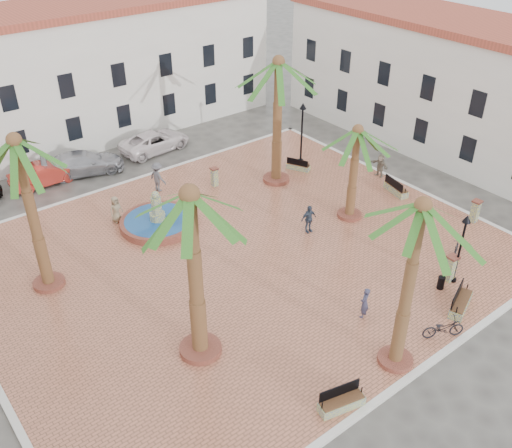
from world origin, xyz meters
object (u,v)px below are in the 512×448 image
object	(u,v)px
palm_s	(420,225)
pedestrian_fountain_b	(309,219)
bench_e	(396,189)
bollard_e	(475,211)
bench_se	(460,303)
bench_ne	(298,166)
palm_e	(357,142)
car_white	(155,141)
bench_s	(341,403)
bollard_se	(451,268)
pedestrian_east	(380,165)
bicycle_b	(455,252)
car_silver	(83,163)
palm_sw	(191,217)
palm_ne	(278,77)
pedestrian_north	(158,177)
litter_bin	(441,283)
cyclist_a	(365,303)
fountain	(158,221)
palm_nw	(18,158)
pedestrian_fountain_a	(116,209)
lamppost_e	(302,123)
bollard_n	(214,177)
car_red	(44,174)
lamppost_s	(463,237)
bicycle_a	(443,328)

from	to	relation	value
palm_s	pedestrian_fountain_b	world-z (taller)	palm_s
bench_e	bollard_e	distance (m)	5.07
bench_se	bench_ne	size ratio (longest dim) A/B	1.28
palm_e	car_white	world-z (taller)	palm_e
bench_s	bench_ne	distance (m)	19.80
bollard_se	pedestrian_east	bearing A→B (deg)	59.17
bicycle_b	car_silver	bearing A→B (deg)	1.69
palm_sw	palm_ne	size ratio (longest dim) A/B	0.98
palm_ne	pedestrian_north	size ratio (longest dim) A/B	4.24
litter_bin	cyclist_a	size ratio (longest dim) A/B	0.43
palm_sw	bollard_e	world-z (taller)	palm_sw
fountain	bollard_se	distance (m)	15.85
bench_se	fountain	bearing A→B (deg)	95.62
bench_e	litter_bin	world-z (taller)	bench_e
palm_nw	pedestrian_fountain_a	world-z (taller)	palm_nw
palm_s	bicycle_b	bearing A→B (deg)	19.50
lamppost_e	bollard_n	bearing A→B (deg)	172.94
litter_bin	car_silver	xyz separation A→B (m)	(-8.39, 22.32, 0.27)
palm_s	car_white	bearing A→B (deg)	83.96
lamppost_e	litter_bin	size ratio (longest dim) A/B	6.36
palm_e	bollard_n	world-z (taller)	palm_e
palm_e	bench_se	distance (m)	10.07
cyclist_a	pedestrian_east	distance (m)	14.07
pedestrian_fountain_b	pedestrian_north	bearing A→B (deg)	121.14
bench_e	bollard_e	bearing A→B (deg)	-156.32
car_red	car_white	xyz separation A→B (m)	(8.10, 0.09, -0.00)
bollard_e	car_red	bearing A→B (deg)	131.45
palm_s	bench_s	size ratio (longest dim) A/B	4.10
fountain	lamppost_s	xyz separation A→B (m)	(8.88, -13.39, 2.27)
bench_ne	lamppost_s	bearing A→B (deg)	146.24
fountain	car_white	distance (m)	10.47
fountain	pedestrian_fountain_b	bearing A→B (deg)	-42.25
cyclist_a	pedestrian_fountain_a	xyz separation A→B (m)	(-5.10, 14.28, 0.01)
palm_s	bollard_e	xyz separation A→B (m)	(12.00, 4.41, -5.97)
pedestrian_fountain_a	bench_s	bearing A→B (deg)	-97.70
bicycle_a	car_white	xyz separation A→B (m)	(-0.16, 24.64, 0.07)
bench_s	pedestrian_fountain_a	bearing A→B (deg)	105.54
car_red	bollard_se	bearing A→B (deg)	-152.04
bench_ne	car_white	distance (m)	10.62
palm_sw	pedestrian_fountain_a	xyz separation A→B (m)	(1.92, 11.56, -5.86)
palm_nw	bench_e	distance (m)	21.92
palm_e	pedestrian_east	size ratio (longest dim) A/B	3.60
fountain	bench_se	size ratio (longest dim) A/B	2.05
palm_nw	litter_bin	world-z (taller)	palm_nw
pedestrian_fountain_b	car_white	distance (m)	14.93
bollard_n	pedestrian_fountain_b	xyz separation A→B (m)	(1.05, -7.64, 0.18)
lamppost_e	car_silver	world-z (taller)	lamppost_e
bench_ne	bicycle_b	bearing A→B (deg)	152.48
fountain	lamppost_s	world-z (taller)	lamppost_s
cyclist_a	car_white	world-z (taller)	cyclist_a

